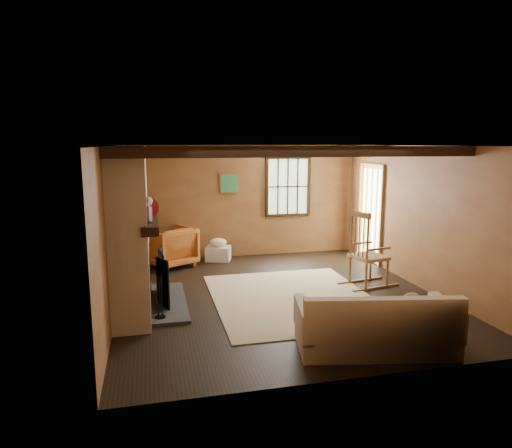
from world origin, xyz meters
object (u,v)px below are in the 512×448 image
object	(u,v)px
sofa	(376,329)
laundry_basket	(218,253)
rocking_chair	(367,254)
fireplace	(133,235)
armchair	(170,247)

from	to	relation	value
sofa	laundry_basket	world-z (taller)	sofa
rocking_chair	sofa	size ratio (longest dim) A/B	0.67
fireplace	rocking_chair	size ratio (longest dim) A/B	1.82
sofa	armchair	world-z (taller)	armchair
armchair	sofa	bearing A→B (deg)	87.18
rocking_chair	laundry_basket	size ratio (longest dim) A/B	2.64
fireplace	rocking_chair	xyz separation A→B (m)	(3.87, 0.16, -0.55)
sofa	armchair	xyz separation A→B (m)	(-2.21, 4.40, 0.13)
rocking_chair	armchair	bearing A→B (deg)	46.27
armchair	fireplace	bearing A→B (deg)	44.93
rocking_chair	laundry_basket	bearing A→B (deg)	33.14
laundry_basket	rocking_chair	bearing A→B (deg)	-45.52
rocking_chair	armchair	world-z (taller)	rocking_chair
laundry_basket	armchair	distance (m)	1.06
fireplace	armchair	world-z (taller)	fireplace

